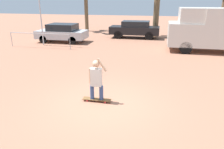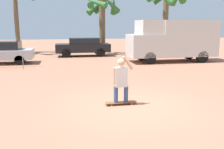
# 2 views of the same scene
# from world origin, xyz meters

# --- Properties ---
(ground_plane) EXTENTS (80.00, 80.00, 0.00)m
(ground_plane) POSITION_xyz_m (0.00, 0.00, 0.00)
(ground_plane) COLOR #A36B51
(skateboard) EXTENTS (1.02, 0.24, 0.09)m
(skateboard) POSITION_xyz_m (-0.26, 0.14, 0.07)
(skateboard) COLOR brown
(skateboard) RESTS_ON ground_plane
(person_skateboarder) EXTENTS (0.66, 0.24, 1.51)m
(person_skateboarder) POSITION_xyz_m (-0.27, 0.14, 0.88)
(person_skateboarder) COLOR #384C7A
(person_skateboarder) RESTS_ON skateboard
(camper_van) EXTENTS (6.09, 2.16, 2.87)m
(camper_van) POSITION_xyz_m (5.54, 9.05, 1.57)
(camper_van) COLOR black
(camper_van) RESTS_ON ground_plane
(parked_car_black) EXTENTS (4.44, 1.74, 1.52)m
(parked_car_black) POSITION_xyz_m (-0.42, 13.44, 0.82)
(parked_car_black) COLOR black
(parked_car_black) RESTS_ON ground_plane
(parked_car_silver) EXTENTS (4.04, 1.92, 1.49)m
(parked_car_silver) POSITION_xyz_m (-6.07, 10.24, 0.78)
(parked_car_silver) COLOR black
(parked_car_silver) RESTS_ON ground_plane
(plaza_railing_segment) EXTENTS (4.71, 0.05, 1.08)m
(plaza_railing_segment) POSITION_xyz_m (-6.72, 7.78, 0.91)
(plaza_railing_segment) COLOR #99999E
(plaza_railing_segment) RESTS_ON ground_plane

